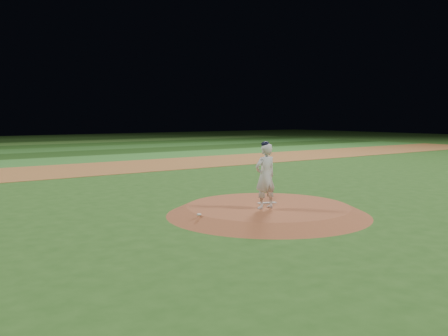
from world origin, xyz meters
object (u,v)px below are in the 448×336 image
(rosin_bag, at_px, (199,215))
(pitcher_on_mound, at_px, (265,176))
(pitchers_mound, at_px, (268,210))
(pitching_rubber, at_px, (267,203))

(rosin_bag, xyz_separation_m, pitcher_on_mound, (1.92, -0.23, 0.83))
(pitchers_mound, xyz_separation_m, pitcher_on_mound, (-0.36, -0.30, 0.99))
(pitchers_mound, bearing_deg, pitching_rubber, 52.77)
(pitcher_on_mound, bearing_deg, rosin_bag, 173.31)
(pitchers_mound, bearing_deg, rosin_bag, -178.24)
(pitchers_mound, distance_m, rosin_bag, 2.29)
(rosin_bag, bearing_deg, pitchers_mound, 1.76)
(pitching_rubber, distance_m, pitcher_on_mound, 1.16)
(pitcher_on_mound, bearing_deg, pitchers_mound, 39.05)
(pitchers_mound, height_order, pitching_rubber, pitching_rubber)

